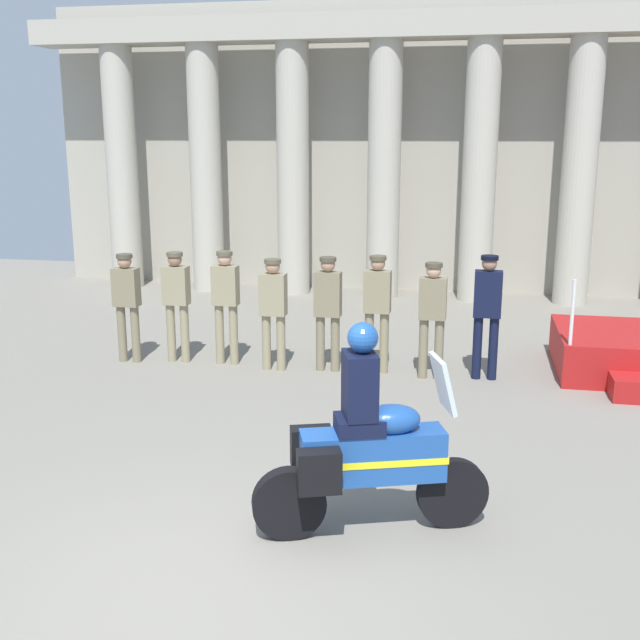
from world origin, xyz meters
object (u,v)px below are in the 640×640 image
Objects in this scene: officer_in_row_4 at (328,305)px; officer_in_row_7 at (487,307)px; officer_in_row_0 at (127,299)px; motorcycle_with_rider at (365,448)px; officer_in_row_5 at (377,304)px; officer_in_row_2 at (226,298)px; officer_in_row_6 at (432,311)px; officer_in_row_1 at (176,298)px; officer_in_row_3 at (273,305)px.

officer_in_row_7 reaches higher than officer_in_row_4.
officer_in_row_0 is 6.20m from motorcycle_with_rider.
officer_in_row_7 is at bearing 179.52° from officer_in_row_5.
officer_in_row_2 is 1.56m from officer_in_row_4.
officer_in_row_2 is 1.03× the size of officer_in_row_6.
officer_in_row_7 is at bearing -179.32° from officer_in_row_1.
officer_in_row_0 is 0.97× the size of officer_in_row_2.
officer_in_row_3 is (1.54, -0.14, -0.02)m from officer_in_row_1.
officer_in_row_3 is 2.29m from officer_in_row_6.
officer_in_row_6 is at bearing 177.98° from officer_in_row_2.
officer_in_row_5 is 0.85× the size of motorcycle_with_rider.
motorcycle_with_rider is at bearing 86.51° from officer_in_row_6.
officer_in_row_2 is (1.50, 0.17, 0.04)m from officer_in_row_0.
officer_in_row_1 is 1.02× the size of officer_in_row_3.
officer_in_row_4 reaches higher than officer_in_row_3.
officer_in_row_7 is at bearing -178.53° from officer_in_row_4.
officer_in_row_3 is (0.77, -0.16, -0.04)m from officer_in_row_2.
officer_in_row_5 is at bearing -176.59° from officer_in_row_0.
officer_in_row_6 is (3.83, -0.12, -0.01)m from officer_in_row_1.
officer_in_row_2 is at bearing 0.88° from officer_in_row_5.
officer_in_row_0 is 0.82× the size of motorcycle_with_rider.
officer_in_row_4 is 1.51m from officer_in_row_6.
officer_in_row_1 is 0.84× the size of motorcycle_with_rider.
officer_in_row_1 is at bearing -0.08° from officer_in_row_4.
motorcycle_with_rider reaches higher than officer_in_row_4.
officer_in_row_5 reaches higher than officer_in_row_6.
officer_in_row_1 is at bearing -167.90° from officer_in_row_0.
officer_in_row_1 is 4.58m from officer_in_row_7.
officer_in_row_4 is (2.33, -0.03, -0.00)m from officer_in_row_1.
motorcycle_with_rider is at bearing 114.08° from officer_in_row_3.
officer_in_row_1 is at bearing -4.57° from officer_in_row_3.
officer_in_row_1 is at bearing 2.45° from officer_in_row_2.
officer_in_row_4 is at bearing 178.68° from officer_in_row_2.
officer_in_row_2 is at bearing -1.32° from officer_in_row_4.
officer_in_row_1 and officer_in_row_4 have the same top height.
officer_in_row_6 is (4.57, 0.03, 0.00)m from officer_in_row_0.
officer_in_row_2 reaches higher than officer_in_row_1.
officer_in_row_4 is (3.06, 0.12, 0.01)m from officer_in_row_0.
officer_in_row_0 is 3.78m from officer_in_row_5.
officer_in_row_2 is 0.79m from officer_in_row_3.
officer_in_row_6 is 0.94× the size of officer_in_row_7.
officer_in_row_7 is at bearing 58.08° from motorcycle_with_rider.
officer_in_row_0 is 2.27m from officer_in_row_3.
motorcycle_with_rider reaches higher than officer_in_row_1.
officer_in_row_1 is 2.33m from officer_in_row_4.
officer_in_row_5 is (3.04, 0.03, 0.02)m from officer_in_row_1.
officer_in_row_2 is at bearing 0.33° from officer_in_row_7.
officer_in_row_5 is 0.97× the size of officer_in_row_7.
officer_in_row_6 is at bearing -178.97° from officer_in_row_0.
officer_in_row_7 is (5.32, 0.15, 0.07)m from officer_in_row_0.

